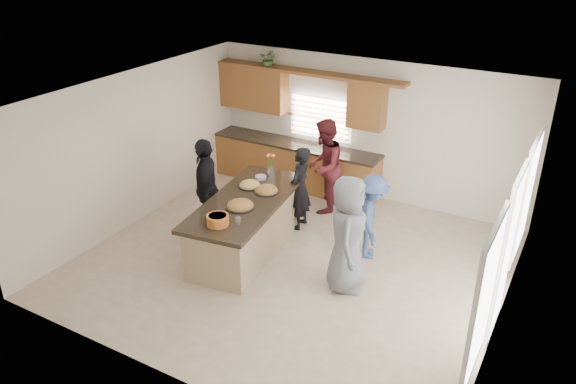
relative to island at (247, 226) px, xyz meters
The scene contains 18 objects.
floor 0.98m from the island, ahead, with size 6.50×6.50×0.00m, color beige.
room_shell 1.69m from the island, ahead, with size 6.52×6.02×2.81m.
back_cabinetry 2.84m from the island, 102.25° to the left, with size 4.08×0.66×2.46m.
right_wall_glazing 4.19m from the island, ahead, with size 0.06×4.00×2.25m.
island is the anchor object (origin of this frame).
platter_front 0.60m from the island, 74.19° to the right, with size 0.48×0.48×0.19m.
platter_mid 0.68m from the island, 70.18° to the left, with size 0.43×0.43×0.18m.
platter_back 0.73m from the island, 115.43° to the left, with size 0.40×0.40×0.16m.
salad_bowl 1.10m from the island, 83.40° to the right, with size 0.33×0.33×0.16m.
clear_cup 0.99m from the island, 64.56° to the right, with size 0.08×0.08×0.10m, color white.
plate_stack 1.01m from the island, 105.20° to the left, with size 0.20×0.20×0.06m, color #CE9AE1.
flower_vase 1.25m from the island, 97.22° to the left, with size 0.14×0.14×0.42m.
potted_plant 3.76m from the island, 113.76° to the left, with size 0.35×0.30×0.39m, color #3B692A.
woman_left_back 1.26m from the island, 70.97° to the left, with size 0.57×0.37×1.55m, color black.
woman_left_mid 2.09m from the island, 76.71° to the left, with size 0.89×0.69×1.83m, color #571A20.
woman_left_front 1.00m from the island, behind, with size 1.07×0.44×1.82m, color black.
woman_right_back 2.09m from the island, 23.98° to the left, with size 0.94×0.54×1.46m, color #3B5082.
woman_right_front 1.97m from the island, ahead, with size 0.90×0.58×1.84m, color slate.
Camera 1 is at (3.81, -6.88, 5.05)m, focal length 35.00 mm.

